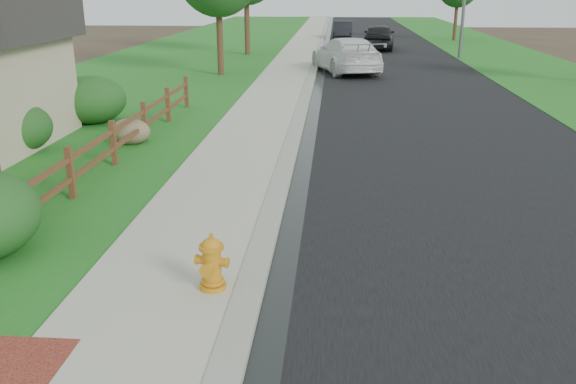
# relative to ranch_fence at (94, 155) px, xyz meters

# --- Properties ---
(ground) EXTENTS (120.00, 120.00, 0.00)m
(ground) POSITION_rel_ranch_fence_xyz_m (3.60, -6.40, -0.62)
(ground) COLOR #3E2F22
(road) EXTENTS (8.00, 90.00, 0.02)m
(road) POSITION_rel_ranch_fence_xyz_m (8.20, 28.60, -0.61)
(road) COLOR black
(road) RESTS_ON ground
(curb) EXTENTS (0.40, 90.00, 0.12)m
(curb) POSITION_rel_ranch_fence_xyz_m (4.00, 28.60, -0.56)
(curb) COLOR gray
(curb) RESTS_ON ground
(wet_gutter) EXTENTS (0.50, 90.00, 0.00)m
(wet_gutter) POSITION_rel_ranch_fence_xyz_m (4.35, 28.60, -0.60)
(wet_gutter) COLOR black
(wet_gutter) RESTS_ON road
(sidewalk) EXTENTS (2.20, 90.00, 0.10)m
(sidewalk) POSITION_rel_ranch_fence_xyz_m (2.70, 28.60, -0.57)
(sidewalk) COLOR #A9A893
(sidewalk) RESTS_ON ground
(grass_strip) EXTENTS (1.60, 90.00, 0.06)m
(grass_strip) POSITION_rel_ranch_fence_xyz_m (0.80, 28.60, -0.59)
(grass_strip) COLOR #1B611D
(grass_strip) RESTS_ON ground
(lawn_near) EXTENTS (9.00, 90.00, 0.04)m
(lawn_near) POSITION_rel_ranch_fence_xyz_m (-4.40, 28.60, -0.60)
(lawn_near) COLOR #1B611D
(lawn_near) RESTS_ON ground
(verge_far) EXTENTS (6.00, 90.00, 0.04)m
(verge_far) POSITION_rel_ranch_fence_xyz_m (15.10, 28.60, -0.60)
(verge_far) COLOR #1B611D
(verge_far) RESTS_ON ground
(ranch_fence) EXTENTS (0.12, 16.92, 1.10)m
(ranch_fence) POSITION_rel_ranch_fence_xyz_m (0.00, 0.00, 0.00)
(ranch_fence) COLOR #512F1B
(ranch_fence) RESTS_ON ground
(fire_hydrant) EXTENTS (0.53, 0.42, 0.80)m
(fire_hydrant) POSITION_rel_ranch_fence_xyz_m (3.50, -4.81, -0.15)
(fire_hydrant) COLOR orange
(fire_hydrant) RESTS_ON sidewalk
(white_suv) EXTENTS (3.84, 6.14, 1.66)m
(white_suv) POSITION_rel_ranch_fence_xyz_m (5.60, 18.05, 0.23)
(white_suv) COLOR white
(white_suv) RESTS_ON road
(dark_car_mid) EXTENTS (2.45, 5.05, 1.66)m
(dark_car_mid) POSITION_rel_ranch_fence_xyz_m (7.90, 29.52, 0.23)
(dark_car_mid) COLOR black
(dark_car_mid) RESTS_ON road
(dark_car_far) EXTENTS (1.59, 4.18, 1.36)m
(dark_car_far) POSITION_rel_ranch_fence_xyz_m (5.60, 37.55, 0.08)
(dark_car_far) COLOR black
(dark_car_far) RESTS_ON road
(boulder) EXTENTS (1.17, 0.95, 0.71)m
(boulder) POSITION_rel_ranch_fence_xyz_m (-0.30, 3.27, -0.26)
(boulder) COLOR brown
(boulder) RESTS_ON ground
(shrub_c) EXTENTS (2.15, 2.15, 1.27)m
(shrub_c) POSITION_rel_ranch_fence_xyz_m (-2.90, 2.31, 0.02)
(shrub_c) COLOR #204B1A
(shrub_c) RESTS_ON ground
(shrub_d) EXTENTS (2.21, 2.21, 1.46)m
(shrub_d) POSITION_rel_ranch_fence_xyz_m (-2.34, 5.79, 0.11)
(shrub_d) COLOR #204B1A
(shrub_d) RESTS_ON ground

